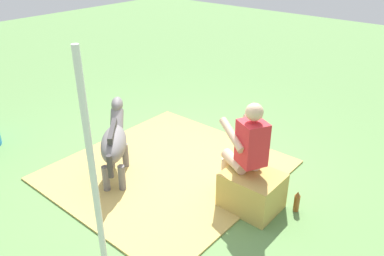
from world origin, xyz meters
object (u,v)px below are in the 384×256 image
object	(u,v)px
hay_bale	(252,191)
soda_bottle	(297,201)
person_seated	(246,148)
tent_pole_left	(93,178)
pony_standing	(115,140)

from	to	relation	value
hay_bale	soda_bottle	world-z (taller)	hay_bale
person_seated	tent_pole_left	world-z (taller)	tent_pole_left
soda_bottle	tent_pole_left	bearing A→B (deg)	65.38
pony_standing	tent_pole_left	xyz separation A→B (m)	(-1.27, 1.21, 0.59)
hay_bale	tent_pole_left	bearing A→B (deg)	74.39
hay_bale	tent_pole_left	xyz separation A→B (m)	(0.50, 1.80, 0.90)
person_seated	tent_pole_left	distance (m)	1.92
pony_standing	tent_pole_left	size ratio (longest dim) A/B	0.47
person_seated	soda_bottle	size ratio (longest dim) A/B	4.93
hay_bale	person_seated	xyz separation A→B (m)	(0.15, -0.05, 0.51)
pony_standing	soda_bottle	size ratio (longest dim) A/B	3.90
soda_bottle	tent_pole_left	size ratio (longest dim) A/B	0.12
soda_bottle	tent_pole_left	distance (m)	2.50
hay_bale	pony_standing	world-z (taller)	pony_standing
person_seated	tent_pole_left	size ratio (longest dim) A/B	0.59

